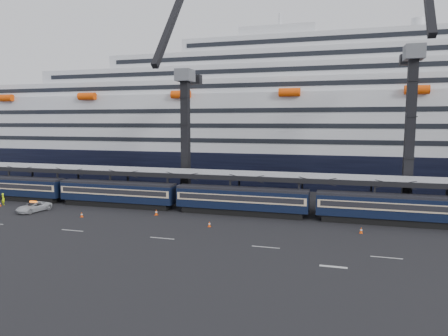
# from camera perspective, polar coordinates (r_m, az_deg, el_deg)

# --- Properties ---
(ground) EXTENTS (260.00, 260.00, 0.00)m
(ground) POSITION_cam_1_polar(r_m,az_deg,el_deg) (47.02, 9.27, -9.87)
(ground) COLOR black
(ground) RESTS_ON ground
(lane_markings) EXTENTS (111.00, 4.27, 0.02)m
(lane_markings) POSITION_cam_1_polar(r_m,az_deg,el_deg) (41.89, 19.82, -12.25)
(lane_markings) COLOR beige
(lane_markings) RESTS_ON ground
(train) EXTENTS (133.05, 3.00, 4.05)m
(train) POSITION_cam_1_polar(r_m,az_deg,el_deg) (56.76, 5.81, -4.66)
(train) COLOR black
(train) RESTS_ON ground
(canopy) EXTENTS (130.00, 6.25, 5.53)m
(canopy) POSITION_cam_1_polar(r_m,az_deg,el_deg) (59.59, 10.93, -1.24)
(canopy) COLOR gray
(canopy) RESTS_ON ground
(cruise_ship) EXTENTS (214.09, 28.84, 34.00)m
(cruise_ship) POSITION_cam_1_polar(r_m,az_deg,el_deg) (91.03, 12.12, 5.89)
(cruise_ship) COLOR black
(cruise_ship) RESTS_ON ground
(crane_dark_near) EXTENTS (4.50, 17.75, 35.08)m
(crane_dark_near) POSITION_cam_1_polar(r_m,az_deg,el_deg) (68.18, -5.65, 5.46)
(crane_dark_near) COLOR #515459
(crane_dark_near) RESTS_ON ground
(crane_dark_mid) EXTENTS (4.50, 18.24, 39.64)m
(crane_dark_mid) POSITION_cam_1_polar(r_m,az_deg,el_deg) (63.21, 25.14, 6.07)
(crane_dark_mid) COLOR #515459
(crane_dark_mid) RESTS_ON ground
(pickup_truck) EXTENTS (3.28, 5.50, 1.43)m
(pickup_truck) POSITION_cam_1_polar(r_m,az_deg,el_deg) (65.83, -25.55, -5.03)
(pickup_truck) COLOR #B9BBC1
(pickup_truck) RESTS_ON ground
(worker) EXTENTS (0.80, 0.66, 1.88)m
(worker) POSITION_cam_1_polar(r_m,az_deg,el_deg) (73.31, -29.00, -3.90)
(worker) COLOR #CFFE0D
(worker) RESTS_ON ground
(traffic_cone_a) EXTENTS (0.41, 0.41, 0.81)m
(traffic_cone_a) POSITION_cam_1_polar(r_m,az_deg,el_deg) (72.47, -29.40, -4.47)
(traffic_cone_a) COLOR #F44A07
(traffic_cone_a) RESTS_ON ground
(traffic_cone_b) EXTENTS (0.37, 0.37, 0.75)m
(traffic_cone_b) POSITION_cam_1_polar(r_m,az_deg,el_deg) (59.58, -19.67, -6.28)
(traffic_cone_b) COLOR #F44A07
(traffic_cone_b) RESTS_ON ground
(traffic_cone_c) EXTENTS (0.43, 0.43, 0.86)m
(traffic_cone_c) POSITION_cam_1_polar(r_m,az_deg,el_deg) (58.13, -9.65, -6.24)
(traffic_cone_c) COLOR #F44A07
(traffic_cone_c) RESTS_ON ground
(traffic_cone_d) EXTENTS (0.36, 0.36, 0.73)m
(traffic_cone_d) POSITION_cam_1_polar(r_m,az_deg,el_deg) (51.19, -2.11, -8.00)
(traffic_cone_d) COLOR #F44A07
(traffic_cone_d) RESTS_ON ground
(traffic_cone_e) EXTENTS (0.38, 0.38, 0.76)m
(traffic_cone_e) POSITION_cam_1_polar(r_m,az_deg,el_deg) (51.01, 19.00, -8.39)
(traffic_cone_e) COLOR #F44A07
(traffic_cone_e) RESTS_ON ground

